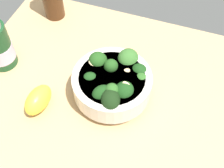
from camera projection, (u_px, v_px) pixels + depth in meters
ground_plane at (89, 105)px, 65.78cm from camera, size 62.38×62.38×3.66cm
bowl_of_broccoli at (113, 82)px, 61.75cm from camera, size 18.22×17.20×9.42cm
lemon_wedge at (38, 100)px, 61.47cm from camera, size 8.15×5.23×5.08cm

